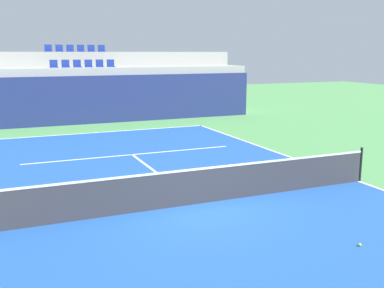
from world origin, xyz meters
The scene contains 13 objects.
ground_plane centered at (0.00, 0.00, 0.00)m, with size 80.00×80.00×0.00m, color #4C8C4C.
court_surface centered at (0.00, 0.00, 0.01)m, with size 11.00×24.00×0.01m, color #1E4C99.
baseline_far centered at (0.00, 11.95, 0.01)m, with size 11.00×0.10×0.00m, color white.
sideline_right centered at (5.45, 0.00, 0.01)m, with size 0.10×24.00×0.00m, color white.
service_line_far centered at (0.00, 6.40, 0.01)m, with size 8.26×0.10×0.00m, color white.
centre_service_line centered at (0.00, 3.20, 0.01)m, with size 0.10×6.40×0.00m, color white.
back_wall centered at (0.00, 15.08, 1.34)m, with size 19.97×0.30×2.68m, color navy.
stands_tier_lower centered at (0.00, 16.43, 1.55)m, with size 19.97×2.40×3.10m, color #9E9E99.
stands_tier_upper centered at (0.00, 18.83, 1.99)m, with size 19.97×2.40×3.99m, color #9E9E99.
seating_row_lower centered at (0.00, 16.53, 3.23)m, with size 3.71×0.44×0.44m.
seating_row_upper centered at (0.00, 18.93, 4.11)m, with size 3.71×0.44×0.44m.
tennis_net centered at (0.00, 0.00, 0.51)m, with size 11.08×0.08×1.07m.
tennis_ball_1 centered at (1.98, -3.78, 0.04)m, with size 0.07×0.07×0.07m, color #CCE033.
Camera 1 is at (-4.64, -10.48, 3.94)m, focal length 42.45 mm.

